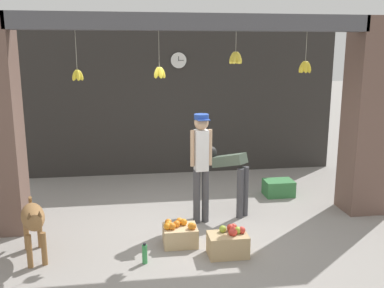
{
  "coord_description": "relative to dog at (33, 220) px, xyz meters",
  "views": [
    {
      "loc": [
        -0.96,
        -6.11,
        2.66
      ],
      "look_at": [
        0.0,
        0.45,
        1.21
      ],
      "focal_mm": 40.0,
      "sensor_mm": 36.0,
      "label": 1
    }
  ],
  "objects": [
    {
      "name": "ground_plane",
      "position": [
        2.23,
        0.72,
        -0.54
      ],
      "size": [
        60.0,
        60.0,
        0.0
      ],
      "primitive_type": "plane",
      "color": "gray"
    },
    {
      "name": "shop_back_wall",
      "position": [
        2.23,
        3.79,
        1.05
      ],
      "size": [
        7.11,
        0.12,
        3.18
      ],
      "primitive_type": "cube",
      "color": "#2D2B28",
      "rests_on": "ground_plane"
    },
    {
      "name": "shop_pillar_right",
      "position": [
        5.14,
        1.02,
        1.05
      ],
      "size": [
        0.7,
        0.6,
        3.18
      ],
      "primitive_type": "cube",
      "color": "brown",
      "rests_on": "ground_plane"
    },
    {
      "name": "storefront_awning",
      "position": [
        2.26,
        0.84,
        2.49
      ],
      "size": [
        5.21,
        0.26,
        0.94
      ],
      "color": "#4C4C51"
    },
    {
      "name": "dog",
      "position": [
        0.0,
        0.0,
        0.0
      ],
      "size": [
        0.48,
        1.03,
        0.77
      ],
      "rotation": [
        0.0,
        0.0,
        -1.29
      ],
      "color": "olive",
      "rests_on": "ground_plane"
    },
    {
      "name": "shopkeeper",
      "position": [
        2.33,
        0.89,
        0.49
      ],
      "size": [
        0.34,
        0.29,
        1.73
      ],
      "rotation": [
        0.0,
        0.0,
        3.24
      ],
      "color": "#424247",
      "rests_on": "ground_plane"
    },
    {
      "name": "worker_stooping",
      "position": [
        2.89,
        1.19,
        0.18
      ],
      "size": [
        0.64,
        0.71,
        1.08
      ],
      "rotation": [
        0.0,
        0.0,
        0.7
      ],
      "color": "#424247",
      "rests_on": "ground_plane"
    },
    {
      "name": "fruit_crate_oranges",
      "position": [
        1.91,
        0.13,
        -0.38
      ],
      "size": [
        0.47,
        0.39,
        0.35
      ],
      "color": "tan",
      "rests_on": "ground_plane"
    },
    {
      "name": "fruit_crate_apples",
      "position": [
        2.51,
        -0.28,
        -0.36
      ],
      "size": [
        0.52,
        0.34,
        0.39
      ],
      "color": "tan",
      "rests_on": "ground_plane"
    },
    {
      "name": "produce_box_green",
      "position": [
        3.98,
        1.93,
        -0.39
      ],
      "size": [
        0.53,
        0.4,
        0.29
      ],
      "primitive_type": "cube",
      "color": "#387A42",
      "rests_on": "ground_plane"
    },
    {
      "name": "water_bottle",
      "position": [
        1.4,
        -0.34,
        -0.41
      ],
      "size": [
        0.07,
        0.07,
        0.27
      ],
      "color": "#38934C",
      "rests_on": "ground_plane"
    },
    {
      "name": "wall_clock",
      "position": [
        2.32,
        3.71,
        1.92
      ],
      "size": [
        0.35,
        0.03,
        0.35
      ],
      "color": "black"
    }
  ]
}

